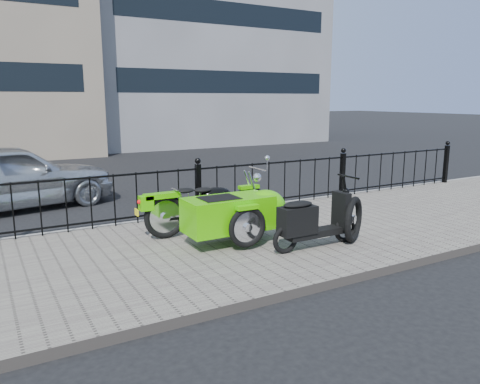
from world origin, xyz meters
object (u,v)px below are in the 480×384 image
scooter (311,222)px  spare_tire (353,220)px  motorcycle_sidecar (234,210)px  sedan_car (10,177)px

scooter → spare_tire: scooter is taller
scooter → spare_tire: bearing=-5.7°
motorcycle_sidecar → scooter: size_ratio=1.50×
scooter → sedan_car: (-3.53, 5.38, 0.17)m
scooter → sedan_car: bearing=123.3°
scooter → spare_tire: size_ratio=2.15×
motorcycle_sidecar → scooter: (0.77, -0.90, -0.08)m
sedan_car → motorcycle_sidecar: bearing=-159.8°
motorcycle_sidecar → spare_tire: size_ratio=3.23×
sedan_car → spare_tire: bearing=-153.4°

